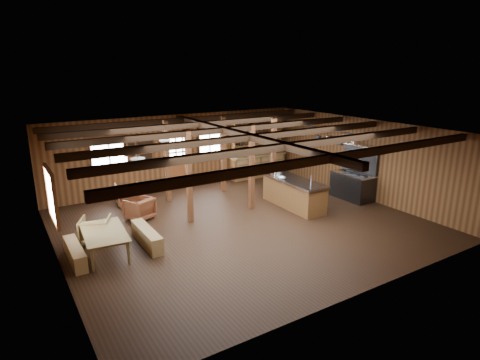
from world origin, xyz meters
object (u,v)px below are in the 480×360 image
object	(u,v)px
kitchen_island	(294,193)
dining_table	(107,243)
armchair_b	(128,194)
armchair_c	(96,230)
commercial_range	(354,181)
armchair_a	(140,209)

from	to	relation	value
kitchen_island	dining_table	distance (m)	6.21
dining_table	armchair_b	xyz separation A→B (m)	(1.58, 3.42, 0.06)
armchair_b	kitchen_island	bearing A→B (deg)	153.61
kitchen_island	armchair_c	world-z (taller)	kitchen_island
commercial_range	armchair_c	world-z (taller)	commercial_range
kitchen_island	commercial_range	bearing A→B (deg)	-9.66
kitchen_island	armchair_a	distance (m)	4.99
kitchen_island	dining_table	size ratio (longest dim) A/B	1.43
armchair_b	armchair_c	xyz separation A→B (m)	(-1.64, -2.51, -0.02)
armchair_c	dining_table	bearing A→B (deg)	118.18
armchair_a	armchair_b	distance (m)	1.52
kitchen_island	commercial_range	distance (m)	2.40
dining_table	armchair_a	world-z (taller)	armchair_a
armchair_a	armchair_c	world-z (taller)	armchair_c
kitchen_island	commercial_range	size ratio (longest dim) A/B	1.30
commercial_range	armchair_c	distance (m)	8.67
kitchen_island	armchair_b	xyz separation A→B (m)	(-4.61, 3.10, -0.11)
commercial_range	armchair_b	bearing A→B (deg)	153.16
commercial_range	armchair_a	distance (m)	7.37
commercial_range	dining_table	xyz separation A→B (m)	(-8.55, 0.11, -0.32)
commercial_range	dining_table	distance (m)	8.56
kitchen_island	armchair_c	xyz separation A→B (m)	(-6.25, 0.59, -0.13)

